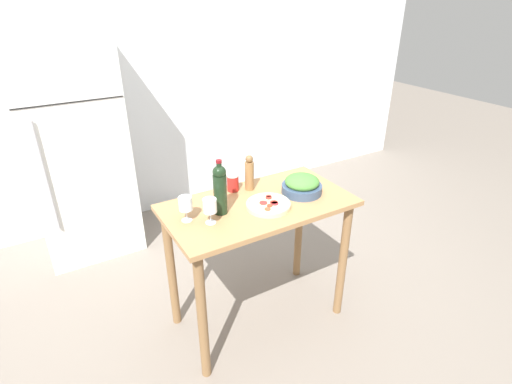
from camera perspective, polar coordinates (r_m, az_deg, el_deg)
The scene contains 11 objects.
ground_plane at distance 2.95m, azimuth 0.32°, elevation -17.26°, with size 14.00×14.00×0.00m, color slate.
wall_back at distance 3.93m, azimuth -14.53°, elevation 15.14°, with size 6.40×0.06×2.60m.
refrigerator at distance 3.52m, azimuth -24.50°, elevation 6.12°, with size 0.75×0.67×1.88m.
prep_counter at distance 2.48m, azimuth 0.36°, elevation -4.95°, with size 1.14×0.61×0.91m.
wine_bottle at distance 2.23m, azimuth -5.16°, elevation 0.51°, with size 0.08×0.08×0.33m.
wine_glass_near at distance 2.17m, azimuth -6.61°, elevation -2.09°, with size 0.08×0.08×0.15m.
wine_glass_far at distance 2.20m, azimuth -10.04°, elevation -1.72°, with size 0.08×0.08×0.15m.
pepper_mill at distance 2.51m, azimuth -0.96°, elevation 2.69°, with size 0.06×0.06×0.23m.
salad_bowl at distance 2.51m, azimuth 6.58°, elevation 1.00°, with size 0.25×0.25×0.12m.
homemade_pizza at distance 2.35m, azimuth 1.79°, elevation -1.81°, with size 0.26×0.26×0.03m.
salt_canister at distance 2.53m, azimuth -3.33°, elevation 1.39°, with size 0.07×0.07×0.11m.
Camera 1 is at (-1.09, -1.80, 2.06)m, focal length 28.00 mm.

